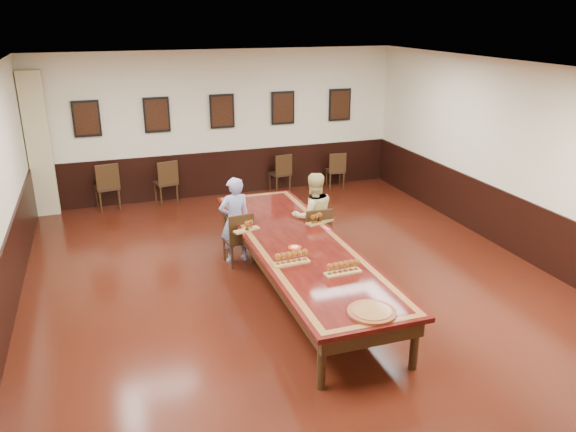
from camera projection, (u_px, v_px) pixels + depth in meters
name	position (u px, v px, depth m)	size (l,w,h in m)	color
floor	(299.00, 289.00, 8.48)	(8.00, 10.00, 0.02)	black
ceiling	(300.00, 71.00, 7.38)	(8.00, 10.00, 0.02)	white
wall_back	(222.00, 124.00, 12.38)	(8.00, 0.02, 3.20)	beige
wall_front	(576.00, 413.00, 3.48)	(8.00, 0.02, 3.20)	beige
wall_right	(530.00, 164.00, 9.15)	(0.02, 10.00, 3.20)	beige
chair_man	(238.00, 237.00, 9.20)	(0.43, 0.46, 0.91)	black
chair_woman	(315.00, 233.00, 9.32)	(0.45, 0.49, 0.95)	black
spare_chair_a	(106.00, 186.00, 11.79)	(0.47, 0.51, 1.01)	black
spare_chair_b	(165.00, 181.00, 12.18)	(0.45, 0.49, 0.96)	black
spare_chair_c	(280.00, 172.00, 12.98)	(0.42, 0.45, 0.89)	black
spare_chair_d	(335.00, 169.00, 13.26)	(0.40, 0.44, 0.86)	black
person_man	(235.00, 220.00, 9.19)	(0.53, 0.35, 1.45)	#4858B4
person_woman	(313.00, 216.00, 9.32)	(0.74, 0.58, 1.49)	beige
pink_phone	(327.00, 229.00, 8.75)	(0.07, 0.15, 0.01)	#D04565
curtain	(39.00, 145.00, 11.12)	(0.45, 0.18, 2.90)	#C4BB86
wainscoting	(299.00, 259.00, 8.31)	(8.00, 10.00, 1.00)	black
conference_table	(299.00, 252.00, 8.27)	(1.40, 5.00, 0.76)	black
posters	(222.00, 111.00, 12.21)	(6.14, 0.04, 0.74)	black
flight_a	(247.00, 226.00, 8.66)	(0.44, 0.24, 0.16)	olive
flight_b	(318.00, 218.00, 8.97)	(0.50, 0.29, 0.18)	olive
flight_c	(291.00, 258.00, 7.51)	(0.51, 0.19, 0.19)	olive
flight_d	(343.00, 268.00, 7.22)	(0.49, 0.17, 0.18)	olive
red_plate_grp	(295.00, 248.00, 8.03)	(0.20, 0.20, 0.03)	#C5380D
carved_platter	(372.00, 312.00, 6.29)	(0.56, 0.56, 0.04)	#5F2613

